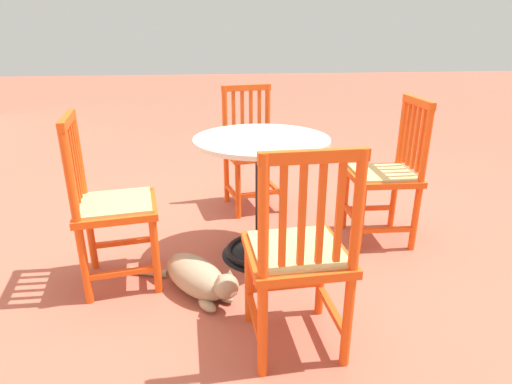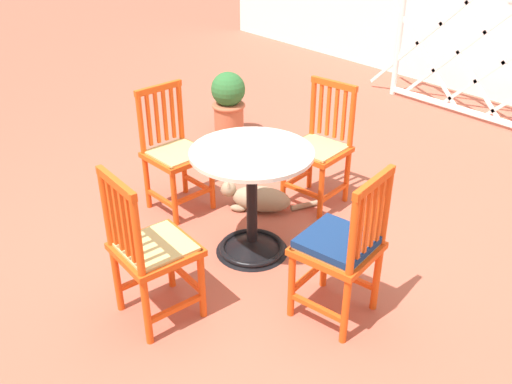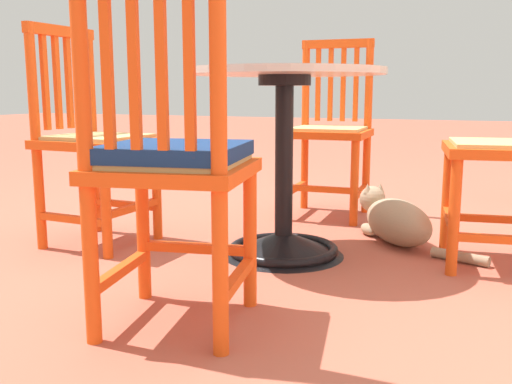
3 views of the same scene
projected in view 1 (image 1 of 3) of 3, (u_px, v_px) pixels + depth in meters
ground_plane at (284, 245)px, 2.67m from camera, size 24.00×24.00×0.00m
cafe_table at (261, 211)px, 2.46m from camera, size 0.76×0.76×0.73m
orange_chair_facing_out at (111, 207)px, 2.14m from camera, size 0.46×0.46×0.91m
orange_chair_near_fence at (298, 257)px, 1.66m from camera, size 0.42×0.42×0.91m
orange_chair_at_corner at (386, 176)px, 2.61m from camera, size 0.42×0.42×0.91m
orange_chair_by_planter at (253, 150)px, 3.12m from camera, size 0.47×0.47×0.91m
tabby_cat at (200, 279)px, 2.13m from camera, size 0.51×0.59×0.23m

